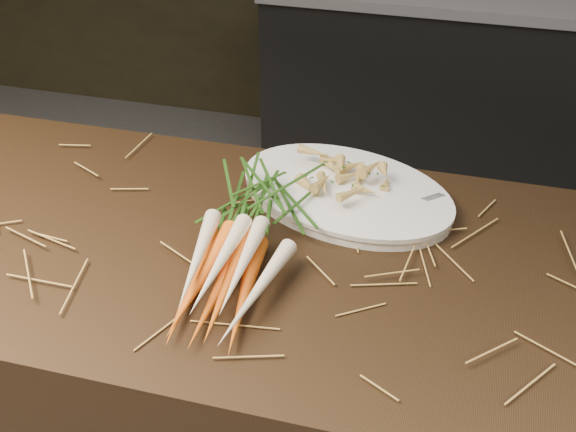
% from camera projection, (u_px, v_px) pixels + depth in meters
% --- Properties ---
extents(main_counter, '(2.40, 0.70, 0.90)m').
position_uv_depth(main_counter, '(315.00, 432.00, 1.49)').
color(main_counter, black).
rests_on(main_counter, ground).
extents(back_counter, '(1.82, 0.62, 0.84)m').
position_uv_depth(back_counter, '(493.00, 90.00, 2.94)').
color(back_counter, black).
rests_on(back_counter, ground).
extents(straw_bedding, '(1.40, 0.60, 0.02)m').
position_uv_depth(straw_bedding, '(321.00, 256.00, 1.23)').
color(straw_bedding, olive).
rests_on(straw_bedding, main_counter).
extents(root_veg_bunch, '(0.20, 0.50, 0.09)m').
position_uv_depth(root_veg_bunch, '(242.00, 228.00, 1.24)').
color(root_veg_bunch, '#DF4B10').
rests_on(root_veg_bunch, main_counter).
extents(serving_platter, '(0.50, 0.41, 0.02)m').
position_uv_depth(serving_platter, '(346.00, 194.00, 1.39)').
color(serving_platter, white).
rests_on(serving_platter, main_counter).
extents(roasted_veg_heap, '(0.25, 0.21, 0.05)m').
position_uv_depth(roasted_veg_heap, '(347.00, 178.00, 1.37)').
color(roasted_veg_heap, '#B59547').
rests_on(roasted_veg_heap, serving_platter).
extents(serving_fork, '(0.13, 0.12, 0.00)m').
position_uv_depth(serving_fork, '(413.00, 219.00, 1.30)').
color(serving_fork, silver).
rests_on(serving_fork, serving_platter).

